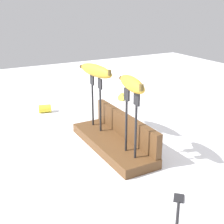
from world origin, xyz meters
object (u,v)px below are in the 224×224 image
at_px(banana_raised_left, 95,71).
at_px(banana_raised_right, 131,84).
at_px(fork_stand_left, 95,98).
at_px(fork_fallen_near, 178,208).
at_px(fork_stand_right, 130,118).
at_px(banana_chunk_near, 45,108).
at_px(banana_chunk_far, 122,97).

bearing_deg(banana_raised_left, banana_raised_right, 0.00).
height_order(fork_stand_left, fork_fallen_near, fork_stand_left).
height_order(fork_stand_right, banana_chunk_near, fork_stand_right).
xyz_separation_m(fork_stand_right, banana_chunk_near, (-0.58, -0.09, -0.13)).
xyz_separation_m(banana_raised_left, banana_raised_right, (0.24, 0.00, 0.01)).
height_order(fork_fallen_near, banana_chunk_near, banana_chunk_near).
bearing_deg(fork_stand_right, banana_chunk_far, 151.55).
bearing_deg(banana_raised_right, fork_stand_left, -180.00).
bearing_deg(banana_chunk_far, banana_chunk_near, -91.71).
bearing_deg(fork_stand_right, fork_fallen_near, -3.04).
xyz_separation_m(fork_fallen_near, banana_chunk_near, (-0.82, -0.08, 0.01)).
relative_size(fork_stand_right, banana_raised_left, 1.07).
xyz_separation_m(fork_stand_right, fork_fallen_near, (0.25, -0.01, -0.15)).
distance_m(fork_stand_left, fork_fallen_near, 0.50).
bearing_deg(fork_stand_left, banana_chunk_far, 137.09).
height_order(fork_stand_left, banana_raised_right, banana_raised_right).
relative_size(fork_stand_right, banana_chunk_near, 3.26).
bearing_deg(fork_fallen_near, fork_stand_right, 176.96).
relative_size(banana_raised_left, fork_fallen_near, 1.37).
bearing_deg(banana_raised_right, banana_raised_left, -180.00).
xyz_separation_m(banana_raised_right, banana_chunk_near, (-0.58, -0.09, -0.24)).
bearing_deg(banana_chunk_near, banana_raised_left, 14.75).
bearing_deg(banana_chunk_far, fork_stand_left, -42.91).
distance_m(banana_raised_right, banana_chunk_far, 0.68).
distance_m(fork_stand_right, banana_raised_right, 0.10).
bearing_deg(fork_fallen_near, banana_raised_left, 178.44).
bearing_deg(banana_chunk_far, banana_raised_right, -28.45).
height_order(fork_fallen_near, banana_chunk_far, banana_chunk_far).
bearing_deg(banana_chunk_near, fork_stand_right, 8.85).
bearing_deg(fork_stand_left, fork_stand_right, 0.00).
height_order(fork_stand_left, banana_chunk_near, fork_stand_left).
xyz_separation_m(banana_raised_right, fork_fallen_near, (0.25, -0.01, -0.25)).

